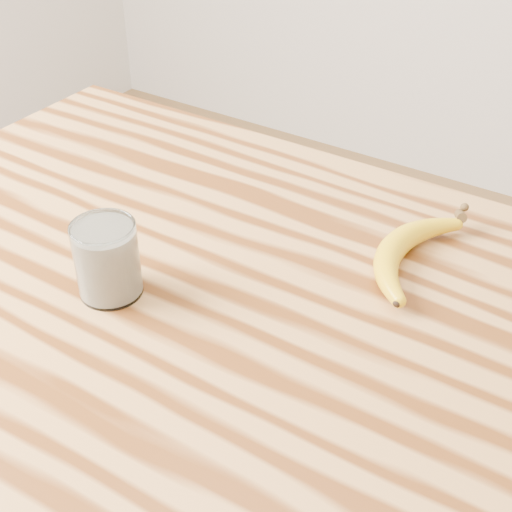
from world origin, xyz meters
The scene contains 3 objects.
table centered at (0.00, 0.00, 0.77)m, with size 1.20×0.80×0.90m.
smoothie_glass centered at (-0.11, -0.08, 0.95)m, with size 0.08×0.08×0.10m.
banana centered at (0.16, 0.18, 0.92)m, with size 0.11×0.30×0.04m, color gold, non-canonical shape.
Camera 1 is at (0.43, -0.58, 1.48)m, focal length 50.00 mm.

